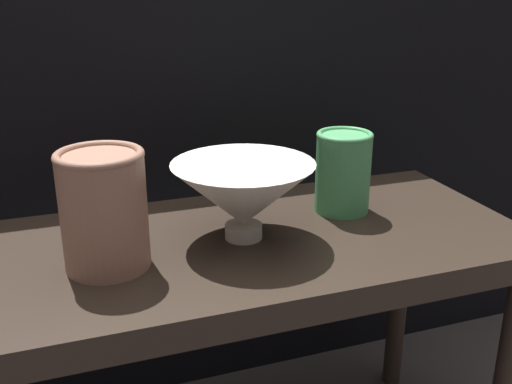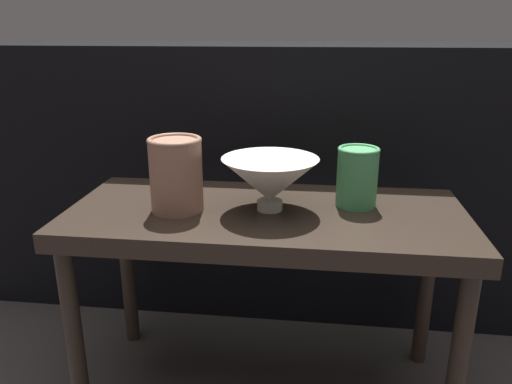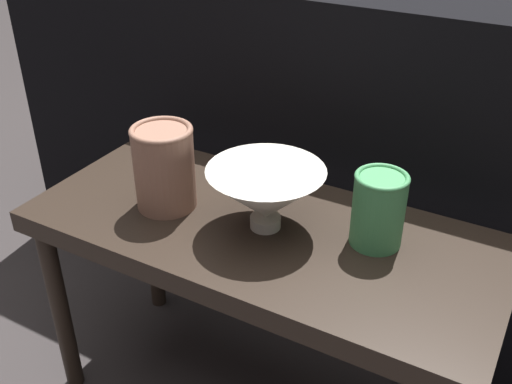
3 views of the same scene
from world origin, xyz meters
The scene contains 5 objects.
table centered at (0.00, 0.00, 0.40)m, with size 0.83×0.37×0.45m.
couch_backdrop centered at (0.00, 0.54, 0.39)m, with size 1.80×0.50×0.77m.
bowl centered at (0.01, 0.00, 0.52)m, with size 0.20×0.20×0.11m.
vase_textured_left centered at (-0.18, -0.02, 0.53)m, with size 0.11×0.11×0.15m.
vase_colorful_right centered at (0.19, 0.05, 0.52)m, with size 0.09×0.09×0.13m.
Camera 2 is at (0.10, -0.98, 0.82)m, focal length 35.00 mm.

